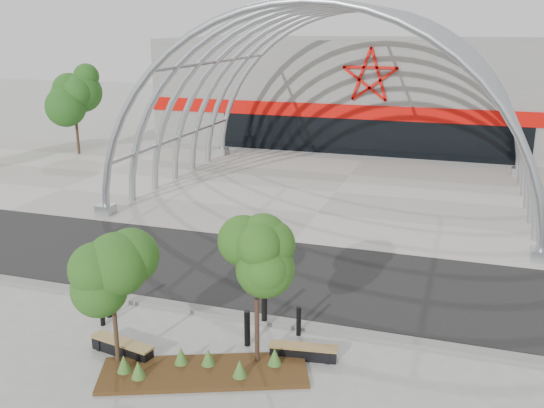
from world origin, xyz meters
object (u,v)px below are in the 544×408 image
Objects in this scene: bench_0 at (122,348)px; street_tree_1 at (257,271)px; bollard_2 at (247,328)px; bench_1 at (303,352)px; street_tree_0 at (111,271)px.

street_tree_1 is at bearing 10.75° from bench_0.
street_tree_1 reaches higher than bollard_2.
bollard_2 is (-1.76, 0.20, 0.36)m from bench_1.
street_tree_0 is 5.80m from bench_1.
street_tree_1 is 3.51× the size of bollard_2.
street_tree_1 is 2.91m from bench_1.
bench_1 is (4.82, 1.89, -2.61)m from street_tree_0.
street_tree_0 is 1.98× the size of bench_1.
bench_0 is 1.90× the size of bollard_2.
street_tree_0 reaches higher than bollard_2.
bollard_2 is at bearing 26.40° from bench_0.
bench_1 is (4.99, 1.40, -0.01)m from bench_0.
bollard_2 is at bearing 125.28° from street_tree_1.
bollard_2 is (3.06, 2.09, -2.25)m from street_tree_0.
bollard_2 is (3.23, 1.60, 0.34)m from bench_0.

